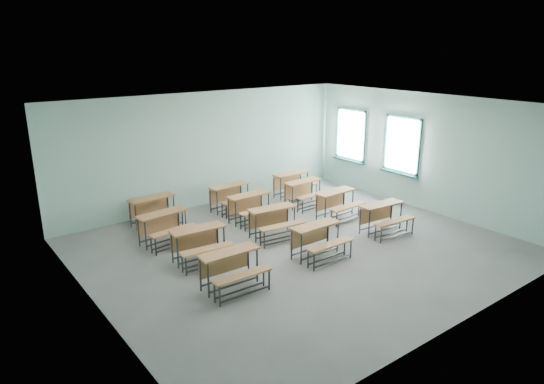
{
  "coord_description": "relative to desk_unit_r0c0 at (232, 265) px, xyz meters",
  "views": [
    {
      "loc": [
        -6.61,
        -7.74,
        4.44
      ],
      "look_at": [
        0.15,
        1.2,
        1.0
      ],
      "focal_mm": 32.0,
      "sensor_mm": 36.0,
      "label": 1
    }
  ],
  "objects": [
    {
      "name": "desk_unit_r1c0",
      "position": [
        0.1,
        1.4,
        0.0
      ],
      "size": [
        1.22,
        0.86,
        0.73
      ],
      "rotation": [
        0.0,
        0.0,
        -0.07
      ],
      "color": "#A4683B",
      "rests_on": "ground"
    },
    {
      "name": "room",
      "position": [
        2.32,
        0.75,
        1.11
      ],
      "size": [
        9.04,
        8.04,
        3.24
      ],
      "color": "gray",
      "rests_on": "ground"
    },
    {
      "name": "desk_unit_r0c2",
      "position": [
        4.47,
        0.16,
        0.0
      ],
      "size": [
        1.21,
        0.86,
        0.73
      ],
      "rotation": [
        0.0,
        0.0,
        -0.07
      ],
      "color": "#A4683B",
      "rests_on": "ground"
    },
    {
      "name": "desk_unit_r2c0",
      "position": [
        -0.06,
        2.76,
        0.0
      ],
      "size": [
        1.25,
        0.91,
        0.73
      ],
      "rotation": [
        0.0,
        0.0,
        0.12
      ],
      "color": "#A4683B",
      "rests_on": "ground"
    },
    {
      "name": "desk_unit_r3c0",
      "position": [
        0.23,
        4.01,
        0.0
      ],
      "size": [
        1.21,
        0.86,
        0.73
      ],
      "rotation": [
        0.0,
        0.0,
        0.07
      ],
      "color": "#A4683B",
      "rests_on": "ground"
    },
    {
      "name": "desk_unit_r2c1",
      "position": [
        2.33,
        2.73,
        0.0
      ],
      "size": [
        1.19,
        0.82,
        0.73
      ],
      "rotation": [
        0.0,
        0.0,
        0.04
      ],
      "color": "#A4683B",
      "rests_on": "ground"
    },
    {
      "name": "desk_unit_r3c2",
      "position": [
        4.58,
        3.75,
        0.0
      ],
      "size": [
        1.18,
        0.81,
        0.73
      ],
      "rotation": [
        0.0,
        0.0,
        0.03
      ],
      "color": "#A4683B",
      "rests_on": "ground"
    },
    {
      "name": "desk_unit_r0c0",
      "position": [
        0.0,
        0.0,
        0.0
      ],
      "size": [
        1.18,
        0.81,
        0.73
      ],
      "rotation": [
        0.0,
        0.0,
        -0.02
      ],
      "color": "#A4683B",
      "rests_on": "ground"
    },
    {
      "name": "desk_unit_r0c1",
      "position": [
        2.24,
        0.06,
        0.0
      ],
      "size": [
        1.17,
        0.79,
        0.73
      ],
      "rotation": [
        0.0,
        0.0,
        0.01
      ],
      "color": "#A4683B",
      "rests_on": "ground"
    },
    {
      "name": "desk_unit_r2c2",
      "position": [
        4.29,
        2.87,
        0.0
      ],
      "size": [
        1.2,
        0.84,
        0.73
      ],
      "rotation": [
        0.0,
        0.0,
        0.06
      ],
      "color": "#A4683B",
      "rests_on": "ground"
    },
    {
      "name": "desk_unit_r3c1",
      "position": [
        2.4,
        3.78,
        0.0
      ],
      "size": [
        1.23,
        0.88,
        0.73
      ],
      "rotation": [
        0.0,
        0.0,
        0.09
      ],
      "color": "#A4683B",
      "rests_on": "ground"
    },
    {
      "name": "desk_unit_r1c1",
      "position": [
        2.16,
        1.52,
        0.0
      ],
      "size": [
        1.24,
        0.91,
        0.73
      ],
      "rotation": [
        0.0,
        0.0,
        -0.12
      ],
      "color": "#A4683B",
      "rests_on": "ground"
    },
    {
      "name": "desk_unit_r1c2",
      "position": [
        4.32,
        1.58,
        0.0
      ],
      "size": [
        1.2,
        0.84,
        0.73
      ],
      "rotation": [
        0.0,
        0.0,
        0.06
      ],
      "color": "#A4683B",
      "rests_on": "ground"
    }
  ]
}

